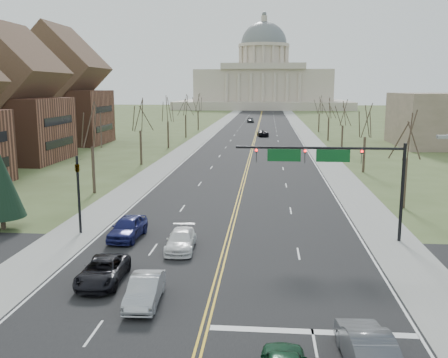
% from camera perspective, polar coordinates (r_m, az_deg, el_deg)
% --- Properties ---
extents(ground, '(600.00, 600.00, 0.00)m').
position_cam_1_polar(ground, '(25.28, -1.92, -15.58)').
color(ground, '#46562B').
rests_on(ground, ground).
extents(road, '(20.00, 380.00, 0.01)m').
position_cam_1_polar(road, '(133.04, 3.82, 5.64)').
color(road, black).
rests_on(road, ground).
extents(cross_road, '(120.00, 14.00, 0.01)m').
position_cam_1_polar(cross_road, '(30.75, -0.55, -10.69)').
color(cross_road, black).
rests_on(cross_road, ground).
extents(sidewalk_left, '(4.00, 380.00, 0.03)m').
position_cam_1_polar(sidewalk_left, '(133.83, -1.35, 5.69)').
color(sidewalk_left, gray).
rests_on(sidewalk_left, ground).
extents(sidewalk_right, '(4.00, 380.00, 0.03)m').
position_cam_1_polar(sidewalk_right, '(133.32, 9.00, 5.54)').
color(sidewalk_right, gray).
rests_on(sidewalk_right, ground).
extents(center_line, '(0.42, 380.00, 0.01)m').
position_cam_1_polar(center_line, '(133.03, 3.82, 5.64)').
color(center_line, gold).
rests_on(center_line, road).
extents(edge_line_left, '(0.15, 380.00, 0.01)m').
position_cam_1_polar(edge_line_left, '(133.60, -0.41, 5.68)').
color(edge_line_left, silver).
rests_on(edge_line_left, road).
extents(edge_line_right, '(0.15, 380.00, 0.01)m').
position_cam_1_polar(edge_line_right, '(133.19, 8.05, 5.57)').
color(edge_line_right, silver).
rests_on(edge_line_right, road).
extents(stop_bar, '(9.50, 0.50, 0.01)m').
position_cam_1_polar(stop_bar, '(24.32, 10.08, -16.81)').
color(stop_bar, silver).
rests_on(stop_bar, road).
extents(capitol, '(90.00, 60.00, 50.00)m').
position_cam_1_polar(capitol, '(272.49, 4.52, 11.06)').
color(capitol, '#BFB29F').
rests_on(capitol, ground).
extents(signal_mast, '(12.12, 0.44, 7.20)m').
position_cam_1_polar(signal_mast, '(36.73, 12.24, 1.86)').
color(signal_mast, black).
rests_on(signal_mast, ground).
extents(signal_left, '(0.32, 0.36, 6.00)m').
position_cam_1_polar(signal_left, '(39.47, -16.32, -0.75)').
color(signal_left, black).
rests_on(signal_left, ground).
extents(tree_r_0, '(3.74, 3.74, 8.50)m').
position_cam_1_polar(tree_r_0, '(48.46, 20.25, 4.42)').
color(tree_r_0, '#31271D').
rests_on(tree_r_0, ground).
extents(tree_l_0, '(3.96, 3.96, 9.00)m').
position_cam_1_polar(tree_l_0, '(53.91, -14.91, 5.68)').
color(tree_l_0, '#31271D').
rests_on(tree_l_0, ground).
extents(tree_r_1, '(3.74, 3.74, 8.50)m').
position_cam_1_polar(tree_r_1, '(67.90, 15.88, 6.21)').
color(tree_r_1, '#31271D').
rests_on(tree_r_1, ground).
extents(tree_l_1, '(3.96, 3.96, 9.00)m').
position_cam_1_polar(tree_l_1, '(73.00, -9.58, 7.04)').
color(tree_l_1, '#31271D').
rests_on(tree_l_1, ground).
extents(tree_r_2, '(3.74, 3.74, 8.50)m').
position_cam_1_polar(tree_r_2, '(87.59, 13.46, 7.18)').
color(tree_r_2, '#31271D').
rests_on(tree_r_2, ground).
extents(tree_l_2, '(3.96, 3.96, 9.00)m').
position_cam_1_polar(tree_l_2, '(92.47, -6.46, 7.80)').
color(tree_l_2, '#31271D').
rests_on(tree_l_2, ground).
extents(tree_r_3, '(3.74, 3.74, 8.50)m').
position_cam_1_polar(tree_r_3, '(107.39, 11.92, 7.79)').
color(tree_r_3, '#31271D').
rests_on(tree_r_3, ground).
extents(tree_l_3, '(3.96, 3.96, 9.00)m').
position_cam_1_polar(tree_l_3, '(112.13, -4.42, 8.29)').
color(tree_l_3, '#31271D').
rests_on(tree_l_3, ground).
extents(tree_r_4, '(3.74, 3.74, 8.50)m').
position_cam_1_polar(tree_r_4, '(127.26, 10.86, 8.21)').
color(tree_r_4, '#31271D').
rests_on(tree_r_4, ground).
extents(tree_l_4, '(3.96, 3.96, 9.00)m').
position_cam_1_polar(tree_l_4, '(131.89, -2.99, 8.62)').
color(tree_l_4, '#31271D').
rests_on(tree_l_4, ground).
extents(conifer_l, '(3.64, 3.64, 6.50)m').
position_cam_1_polar(conifer_l, '(42.69, -24.24, -0.40)').
color(conifer_l, '#31271D').
rests_on(conifer_l, ground).
extents(bldg_left_mid, '(15.10, 14.28, 20.75)m').
position_cam_1_polar(bldg_left_mid, '(82.31, -23.33, 7.82)').
color(bldg_left_mid, brown).
rests_on(bldg_left_mid, ground).
extents(bldg_left_far, '(17.10, 14.28, 23.25)m').
position_cam_1_polar(bldg_left_far, '(104.82, -18.12, 9.08)').
color(bldg_left_far, brown).
rests_on(bldg_left_far, ground).
extents(car_nb_outer_lead, '(2.05, 5.10, 1.65)m').
position_cam_1_polar(car_nb_outer_lead, '(21.82, 16.01, -18.01)').
color(car_nb_outer_lead, '#494B51').
rests_on(car_nb_outer_lead, road).
extents(car_sb_inner_lead, '(1.75, 4.47, 1.45)m').
position_cam_1_polar(car_sb_inner_lead, '(26.79, -9.02, -12.43)').
color(car_sb_inner_lead, '#989BA0').
rests_on(car_sb_inner_lead, road).
extents(car_sb_outer_lead, '(2.49, 5.07, 1.38)m').
position_cam_1_polar(car_sb_outer_lead, '(29.92, -13.68, -10.17)').
color(car_sb_outer_lead, black).
rests_on(car_sb_outer_lead, road).
extents(car_sb_inner_second, '(2.14, 4.74, 1.35)m').
position_cam_1_polar(car_sb_inner_second, '(34.80, -4.96, -6.99)').
color(car_sb_inner_second, white).
rests_on(car_sb_inner_second, road).
extents(car_sb_outer_second, '(2.25, 5.02, 1.68)m').
position_cam_1_polar(car_sb_outer_second, '(37.83, -10.94, -5.46)').
color(car_sb_outer_second, navy).
rests_on(car_sb_outer_second, road).
extents(car_far_nb, '(2.88, 5.29, 1.41)m').
position_cam_1_polar(car_far_nb, '(115.10, 4.45, 5.23)').
color(car_far_nb, black).
rests_on(car_far_nb, road).
extents(car_far_sb, '(2.54, 5.11, 1.68)m').
position_cam_1_polar(car_far_sb, '(160.37, 3.02, 6.76)').
color(car_far_sb, '#43454A').
rests_on(car_far_sb, road).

